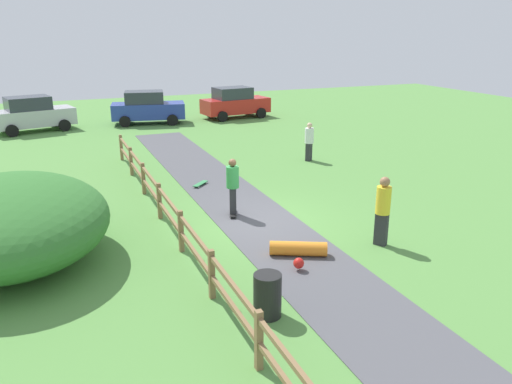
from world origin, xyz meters
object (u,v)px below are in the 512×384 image
Objects in this scene: bystander_white at (309,140)px; parked_car_red at (235,103)px; bush_large at (10,222)px; bystander_yellow at (383,208)px; skater_riding at (233,184)px; trash_bin at (267,295)px; parked_car_blue at (147,108)px; skateboard_loose at (200,184)px; parked_car_silver at (32,114)px; skater_fallen at (298,250)px.

bystander_white is 0.38× the size of parked_car_red.
bystander_yellow is (8.88, -2.58, 0.01)m from bush_large.
bush_large is 6.11m from skater_riding.
trash_bin is 0.51× the size of skater_riding.
parked_car_blue reaches higher than trash_bin.
bush_large reaches higher than trash_bin.
parked_car_red is at bearing 85.91° from bystander_white.
skateboard_loose is at bearing 35.70° from bush_large.
parked_car_red is 0.98× the size of parked_car_silver.
trash_bin is 5.82m from skater_riding.
parked_car_silver reaches higher than skater_fallen.
skateboard_loose is 0.16× the size of parked_car_silver.
bystander_yellow reaches higher than bystander_white.
trash_bin is at bearing -97.98° from skateboard_loose.
skater_riding is 3.44m from skateboard_loose.
bystander_white is 12.45m from parked_car_blue.
parked_car_silver is (-8.49, 20.21, -0.07)m from bystander_yellow.
skateboard_loose is at bearing -161.23° from bystander_white.
parked_car_red and parked_car_blue have the same top height.
skater_fallen is at bearing -119.37° from bystander_white.
bush_large is 1.24× the size of parked_car_silver.
skater_riding is at bearing 9.16° from bush_large.
bystander_yellow is (2.36, -0.11, 0.83)m from skater_fallen.
bystander_yellow reaches higher than skateboard_loose.
parked_car_blue reaches higher than skater_riding.
bush_large is at bearing 135.29° from trash_bin.
parked_car_silver is (-10.96, 11.52, 0.06)m from bystander_white.
parked_car_red is (6.14, 16.67, -0.04)m from skater_riding.
trash_bin is 9.06m from skateboard_loose.
bush_large is 6.18× the size of trash_bin.
trash_bin is 0.55× the size of bystander_white.
parked_car_blue is (1.96, 22.33, 0.51)m from trash_bin.
parked_car_silver is (-6.29, -0.02, 0.00)m from parked_car_blue.
trash_bin is 22.73m from parked_car_silver.
skater_riding is 1.07× the size of bystander_white.
parked_car_blue is at bearing 0.20° from parked_car_silver.
parked_car_blue is (-4.67, 11.54, 0.06)m from bystander_white.
parked_car_red is 11.78m from parked_car_silver.
parked_car_red reaches higher than bystander_yellow.
parked_car_blue reaches higher than bystander_yellow.
bush_large is 18.88m from parked_car_blue.
skateboard_loose is 0.43× the size of bystander_white.
parked_car_silver reaches higher than trash_bin.
skater_fallen is 21.03m from parked_car_silver.
skater_fallen is (6.52, -2.46, -0.83)m from bush_large.
parked_car_blue reaches higher than skater_fallen.
skater_riding is 0.95× the size of bystander_yellow.
bystander_yellow is (2.90, -6.87, 0.95)m from skateboard_loose.
skater_riding reaches higher than trash_bin.
bystander_yellow is at bearing -105.83° from bystander_white.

